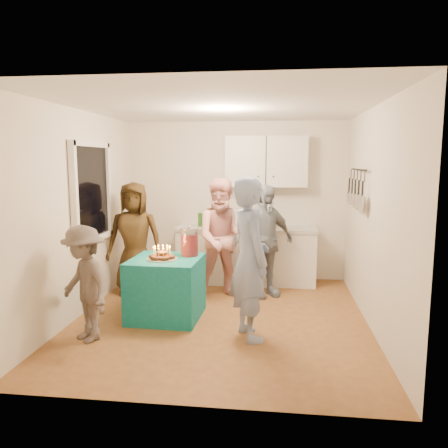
# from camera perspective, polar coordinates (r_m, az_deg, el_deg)

# --- Properties ---
(floor) EXTENTS (4.00, 4.00, 0.00)m
(floor) POSITION_cam_1_polar(r_m,az_deg,el_deg) (5.62, -0.44, -12.20)
(floor) COLOR brown
(floor) RESTS_ON ground
(ceiling) EXTENTS (4.00, 4.00, 0.00)m
(ceiling) POSITION_cam_1_polar(r_m,az_deg,el_deg) (5.30, -0.47, 15.14)
(ceiling) COLOR white
(ceiling) RESTS_ON floor
(back_wall) EXTENTS (3.60, 3.60, 0.00)m
(back_wall) POSITION_cam_1_polar(r_m,az_deg,el_deg) (7.28, 1.55, 3.03)
(back_wall) COLOR silver
(back_wall) RESTS_ON floor
(left_wall) EXTENTS (4.00, 4.00, 0.00)m
(left_wall) POSITION_cam_1_polar(r_m,az_deg,el_deg) (5.82, -18.34, 1.27)
(left_wall) COLOR silver
(left_wall) RESTS_ON floor
(right_wall) EXTENTS (4.00, 4.00, 0.00)m
(right_wall) POSITION_cam_1_polar(r_m,az_deg,el_deg) (5.38, 18.92, 0.72)
(right_wall) COLOR silver
(right_wall) RESTS_ON floor
(window_night) EXTENTS (0.04, 1.00, 1.20)m
(window_night) POSITION_cam_1_polar(r_m,az_deg,el_deg) (6.05, -16.98, 3.97)
(window_night) COLOR black
(window_night) RESTS_ON left_wall
(counter) EXTENTS (2.20, 0.58, 0.86)m
(counter) POSITION_cam_1_polar(r_m,az_deg,el_deg) (7.11, 2.91, -4.22)
(counter) COLOR white
(counter) RESTS_ON floor
(countertop) EXTENTS (2.24, 0.62, 0.05)m
(countertop) POSITION_cam_1_polar(r_m,az_deg,el_deg) (7.02, 2.94, -0.59)
(countertop) COLOR beige
(countertop) RESTS_ON counter
(upper_cabinet) EXTENTS (1.30, 0.30, 0.80)m
(upper_cabinet) POSITION_cam_1_polar(r_m,az_deg,el_deg) (7.07, 5.54, 8.11)
(upper_cabinet) COLOR white
(upper_cabinet) RESTS_ON back_wall
(pot_rack) EXTENTS (0.12, 1.00, 0.60)m
(pot_rack) POSITION_cam_1_polar(r_m,az_deg,el_deg) (6.02, 16.93, 4.43)
(pot_rack) COLOR black
(pot_rack) RESTS_ON right_wall
(microwave) EXTENTS (0.53, 0.40, 0.27)m
(microwave) POSITION_cam_1_polar(r_m,az_deg,el_deg) (6.99, 4.54, 0.68)
(microwave) COLOR white
(microwave) RESTS_ON countertop
(party_table) EXTENTS (0.88, 0.88, 0.76)m
(party_table) POSITION_cam_1_polar(r_m,az_deg,el_deg) (5.59, -7.57, -8.28)
(party_table) COLOR #127676
(party_table) RESTS_ON floor
(donut_cake) EXTENTS (0.38, 0.38, 0.18)m
(donut_cake) POSITION_cam_1_polar(r_m,az_deg,el_deg) (5.42, -8.10, -3.69)
(donut_cake) COLOR #381C0C
(donut_cake) RESTS_ON party_table
(punch_jar) EXTENTS (0.22, 0.22, 0.34)m
(punch_jar) POSITION_cam_1_polar(r_m,az_deg,el_deg) (5.58, -4.53, -2.45)
(punch_jar) COLOR red
(punch_jar) RESTS_ON party_table
(man_birthday) EXTENTS (0.66, 0.77, 1.80)m
(man_birthday) POSITION_cam_1_polar(r_m,az_deg,el_deg) (4.81, 3.38, -4.57)
(man_birthday) COLOR #889DC7
(man_birthday) RESTS_ON floor
(woman_back_left) EXTENTS (0.86, 0.60, 1.66)m
(woman_back_left) POSITION_cam_1_polar(r_m,az_deg,el_deg) (6.58, -11.59, -1.84)
(woman_back_left) COLOR brown
(woman_back_left) RESTS_ON floor
(woman_back_center) EXTENTS (0.97, 0.83, 1.72)m
(woman_back_center) POSITION_cam_1_polar(r_m,az_deg,el_deg) (6.21, -0.02, -1.96)
(woman_back_center) COLOR #E17577
(woman_back_center) RESTS_ON floor
(woman_back_right) EXTENTS (1.02, 0.86, 1.63)m
(woman_back_right) POSITION_cam_1_polar(r_m,az_deg,el_deg) (6.33, 5.24, -2.23)
(woman_back_right) COLOR #0F2134
(woman_back_right) RESTS_ON floor
(child_near_left) EXTENTS (0.95, 0.89, 1.28)m
(child_near_left) POSITION_cam_1_polar(r_m,az_deg,el_deg) (5.02, -17.76, -7.44)
(child_near_left) COLOR #4E433E
(child_near_left) RESTS_ON floor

